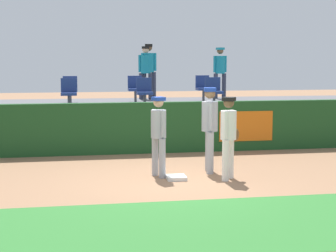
% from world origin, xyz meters
% --- Properties ---
extents(ground_plane, '(60.00, 60.00, 0.00)m').
position_xyz_m(ground_plane, '(0.00, 0.00, 0.00)').
color(ground_plane, '#936B4C').
extents(grass_foreground_strip, '(18.00, 2.80, 0.01)m').
position_xyz_m(grass_foreground_strip, '(0.00, -2.89, 0.00)').
color(grass_foreground_strip, '#2D722D').
rests_on(grass_foreground_strip, ground_plane).
extents(first_base, '(0.40, 0.40, 0.08)m').
position_xyz_m(first_base, '(0.11, 0.17, 0.04)').
color(first_base, white).
rests_on(first_base, ground_plane).
extents(player_fielder_home, '(0.53, 0.46, 1.72)m').
position_xyz_m(player_fielder_home, '(1.19, 0.01, 0.99)').
color(player_fielder_home, white).
rests_on(player_fielder_home, ground_plane).
extents(player_runner_visitor, '(0.42, 0.45, 1.70)m').
position_xyz_m(player_runner_visitor, '(-0.21, 0.51, 0.99)').
color(player_runner_visitor, '#9EA3AD').
rests_on(player_runner_visitor, ground_plane).
extents(player_coach_visitor, '(0.41, 0.52, 1.87)m').
position_xyz_m(player_coach_visitor, '(0.97, 0.77, 1.09)').
color(player_coach_visitor, '#9EA3AD').
rests_on(player_coach_visitor, ground_plane).
extents(field_wall, '(18.00, 0.26, 1.36)m').
position_xyz_m(field_wall, '(0.01, 3.41, 0.68)').
color(field_wall, '#19471E').
rests_on(field_wall, ground_plane).
extents(bleacher_platform, '(18.00, 4.80, 1.11)m').
position_xyz_m(bleacher_platform, '(0.00, 5.98, 0.56)').
color(bleacher_platform, '#59595E').
rests_on(bleacher_platform, ground_plane).
extents(seat_back_right, '(0.45, 0.44, 0.84)m').
position_xyz_m(seat_back_right, '(2.23, 6.65, 1.58)').
color(seat_back_right, '#4C4C51').
rests_on(seat_back_right, bleacher_platform).
extents(seat_front_center, '(0.45, 0.44, 0.84)m').
position_xyz_m(seat_front_center, '(0.05, 4.85, 1.58)').
color(seat_front_center, '#4C4C51').
rests_on(seat_front_center, bleacher_platform).
extents(seat_front_right, '(0.47, 0.44, 0.84)m').
position_xyz_m(seat_front_right, '(2.12, 4.85, 1.58)').
color(seat_front_right, '#4C4C51').
rests_on(seat_front_right, bleacher_platform).
extents(seat_back_center, '(0.45, 0.44, 0.84)m').
position_xyz_m(seat_back_center, '(-0.02, 6.65, 1.58)').
color(seat_back_center, '#4C4C51').
rests_on(seat_back_center, bleacher_platform).
extents(seat_front_left, '(0.45, 0.44, 0.84)m').
position_xyz_m(seat_front_left, '(-2.11, 4.85, 1.58)').
color(seat_front_left, '#4C4C51').
rests_on(seat_front_left, bleacher_platform).
extents(seat_back_left, '(0.45, 0.44, 0.84)m').
position_xyz_m(seat_back_left, '(-2.09, 6.65, 1.58)').
color(seat_back_left, '#4C4C51').
rests_on(seat_back_left, bleacher_platform).
extents(spectator_hooded, '(0.53, 0.40, 1.89)m').
position_xyz_m(spectator_hooded, '(0.58, 7.79, 2.21)').
color(spectator_hooded, '#33384C').
rests_on(spectator_hooded, bleacher_platform).
extents(spectator_capped, '(0.50, 0.41, 1.81)m').
position_xyz_m(spectator_capped, '(0.47, 7.74, 2.16)').
color(spectator_capped, '#33384C').
rests_on(spectator_capped, bleacher_platform).
extents(spectator_casual, '(0.49, 0.38, 1.77)m').
position_xyz_m(spectator_casual, '(3.09, 7.72, 2.14)').
color(spectator_casual, '#33384C').
rests_on(spectator_casual, bleacher_platform).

